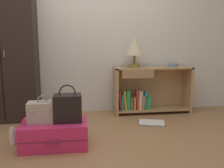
{
  "coord_description": "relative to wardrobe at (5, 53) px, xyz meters",
  "views": [
    {
      "loc": [
        -0.2,
        -2.43,
        1.12
      ],
      "look_at": [
        0.24,
        0.77,
        0.55
      ],
      "focal_mm": 40.59,
      "sensor_mm": 36.0,
      "label": 1
    }
  ],
  "objects": [
    {
      "name": "ground_plane",
      "position": [
        1.17,
        -1.2,
        -0.94
      ],
      "size": [
        9.0,
        9.0,
        0.0
      ],
      "primitive_type": "plane",
      "color": "#9E7047"
    },
    {
      "name": "back_wall",
      "position": [
        1.17,
        0.3,
        0.36
      ],
      "size": [
        6.4,
        0.1,
        2.6
      ],
      "primitive_type": "cube",
      "color": "silver",
      "rests_on": "ground_plane"
    },
    {
      "name": "wardrobe",
      "position": [
        0.0,
        0.0,
        0.0
      ],
      "size": [
        0.83,
        0.47,
        1.88
      ],
      "color": "black",
      "rests_on": "ground_plane"
    },
    {
      "name": "bookshelf",
      "position": [
        2.04,
        0.07,
        -0.6
      ],
      "size": [
        1.18,
        0.33,
        0.71
      ],
      "color": "tan",
      "rests_on": "ground_plane"
    },
    {
      "name": "table_lamp",
      "position": [
        1.81,
        0.04,
        0.07
      ],
      "size": [
        0.28,
        0.28,
        0.45
      ],
      "color": "olive",
      "rests_on": "bookshelf"
    },
    {
      "name": "bowl",
      "position": [
        2.43,
        0.07,
        -0.21
      ],
      "size": [
        0.15,
        0.15,
        0.05
      ],
      "primitive_type": "cylinder",
      "color": "slate",
      "rests_on": "bookshelf"
    },
    {
      "name": "suitcase_large",
      "position": [
        0.71,
        -1.03,
        -0.81
      ],
      "size": [
        0.69,
        0.45,
        0.27
      ],
      "color": "#DB2860",
      "rests_on": "ground_plane"
    },
    {
      "name": "train_case",
      "position": [
        0.6,
        -1.01,
        -0.56
      ],
      "size": [
        0.3,
        0.19,
        0.29
      ],
      "color": "#A89E8E",
      "rests_on": "suitcase_large"
    },
    {
      "name": "handbag",
      "position": [
        0.86,
        -1.02,
        -0.53
      ],
      "size": [
        0.29,
        0.2,
        0.39
      ],
      "color": "black",
      "rests_on": "suitcase_large"
    },
    {
      "name": "bottle",
      "position": [
        0.26,
        -0.93,
        -0.85
      ],
      "size": [
        0.06,
        0.06,
        0.19
      ],
      "color": "white",
      "rests_on": "ground_plane"
    },
    {
      "name": "open_book_on_floor",
      "position": [
        1.95,
        -0.46,
        -0.93
      ],
      "size": [
        0.41,
        0.34,
        0.02
      ],
      "color": "white",
      "rests_on": "ground_plane"
    }
  ]
}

